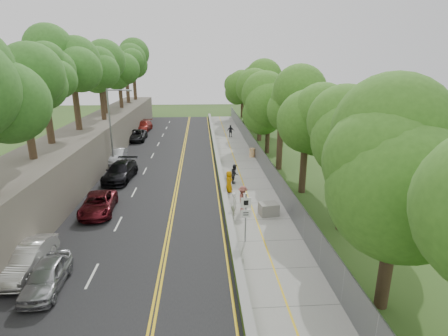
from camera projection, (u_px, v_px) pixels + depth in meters
The scene contains 26 objects.
ground at pixel (225, 221), 24.01m from camera, with size 140.00×140.00×0.00m, color #33511E.
road at pixel (166, 163), 37.98m from camera, with size 11.20×66.00×0.04m, color black.
sidewalk at pixel (238, 161), 38.49m from camera, with size 4.20×66.00×0.05m, color gray.
jersey_barrier at pixel (217, 159), 38.26m from camera, with size 0.42×66.00×0.60m, color #85DC25.
rock_embankment at pixel (88, 146), 36.89m from camera, with size 5.00×66.00×4.00m, color #595147.
chainlink_fence at pixel (257, 152), 38.34m from camera, with size 0.04×66.00×2.00m, color slate.
trees_embankment at pixel (83, 62), 34.45m from camera, with size 6.40×66.00×13.00m, color #3D7D29, non-canonical shape.
trees_fenceside at pixel (281, 97), 36.75m from camera, with size 7.00×66.00×14.00m, color #458226, non-canonical shape.
streetlight at pixel (112, 122), 35.36m from camera, with size 2.52×0.22×8.00m.
signpost at pixel (246, 213), 20.63m from camera, with size 0.62×0.09×3.10m.
construction_barrel at pixel (252, 153), 39.96m from camera, with size 0.62×0.62×1.02m, color #D47500.
concrete_block at pixel (269, 209), 24.81m from camera, with size 1.30×0.98×0.87m, color slate.
car_0 at pixel (47, 276), 16.66m from camera, with size 1.57×3.91×1.33m, color #9C9CA1.
car_1 at pixel (27, 259), 17.97m from camera, with size 1.56×4.48×1.48m, color silver.
car_2 at pixel (98, 204), 25.15m from camera, with size 2.20×4.77×1.32m, color #4C0E14.
car_3 at pixel (120, 171), 32.15m from camera, with size 2.24×5.50×1.60m, color black.
car_4 at pixel (121, 171), 32.61m from camera, with size 1.71×4.26×1.45m, color tan.
car_5 at pixel (117, 156), 37.64m from camera, with size 1.59×4.55×1.50m, color #A5A8AB.
car_6 at pixel (137, 135), 48.44m from camera, with size 2.40×5.20×1.44m, color black.
car_7 at pixel (143, 126), 55.19m from camera, with size 2.18×5.36×1.55m, color maroon.
car_8 at pixel (144, 125), 55.74m from camera, with size 1.86×4.64×1.58m, color silver.
painter_0 at pixel (229, 182), 29.07m from camera, with size 0.89×0.58×1.82m, color #D08204.
painter_1 at pixel (234, 203), 24.76m from camera, with size 0.61×0.40×1.66m, color white.
painter_2 at pixel (235, 174), 31.22m from camera, with size 0.85×0.66×1.74m, color black.
painter_3 at pixel (243, 198), 25.40m from camera, with size 1.21×0.70×1.87m, color brown.
person_far at pixel (231, 131), 50.51m from camera, with size 1.04×0.43×1.78m, color black.
Camera 1 is at (-1.51, -21.86, 10.48)m, focal length 28.00 mm.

